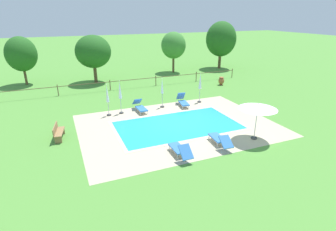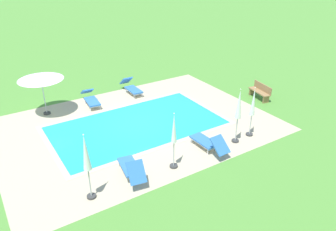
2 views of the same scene
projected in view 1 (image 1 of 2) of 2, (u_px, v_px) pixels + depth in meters
ground_plane at (178, 125)px, 17.91m from camera, size 160.00×160.00×0.00m
pool_deck_paving at (178, 125)px, 17.90m from camera, size 12.76×9.22×0.01m
swimming_pool_water at (178, 125)px, 17.90m from camera, size 8.00×4.47×0.01m
pool_coping_rim at (178, 125)px, 17.90m from camera, size 8.48×4.95×0.01m
sun_lounger_north_near_steps at (180, 149)px, 13.96m from camera, size 0.61×1.98×0.87m
sun_lounger_north_mid at (220, 139)px, 15.13m from camera, size 0.80×2.09×0.77m
sun_lounger_north_far at (183, 101)px, 21.53m from camera, size 0.90×1.93×0.99m
sun_lounger_south_near_corner at (140, 107)px, 20.32m from camera, size 0.67×1.99×0.88m
patio_umbrella_open_foreground at (258, 107)px, 15.27m from camera, size 2.21×2.21×2.25m
patio_umbrella_closed_row_west at (200, 83)px, 21.94m from camera, size 0.32×0.32×2.50m
patio_umbrella_closed_row_mid_west at (120, 92)px, 19.44m from camera, size 0.32×0.32×2.53m
patio_umbrella_closed_row_centre at (107, 96)px, 19.09m from camera, size 0.32×0.32×2.37m
patio_umbrella_closed_row_mid_east at (162, 89)px, 20.82m from camera, size 0.32×0.32×2.36m
wooden_bench_lawn_side at (58, 132)px, 15.84m from camera, size 0.69×1.55×0.87m
terracotta_urn_near_fence at (221, 81)px, 27.76m from camera, size 0.60×0.60×0.82m
perimeter_fence at (134, 81)px, 26.57m from camera, size 23.71×0.08×1.05m
tree_far_west at (21, 54)px, 26.97m from camera, size 3.04×3.04×4.91m
tree_west_mid at (173, 45)px, 32.75m from camera, size 3.02×3.02×4.95m
tree_centre at (93, 52)px, 27.86m from camera, size 3.69×3.69×4.97m
tree_east_mid at (221, 39)px, 34.97m from camera, size 3.94×3.94×6.09m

